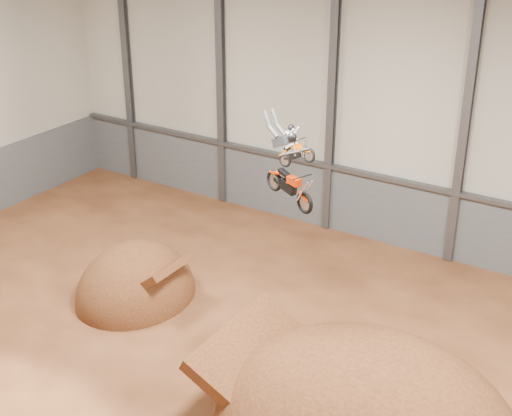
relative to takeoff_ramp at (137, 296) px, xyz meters
The scene contains 11 objects.
floor 8.37m from the takeoff_ramp, 29.17° to the right, with size 40.00×40.00×0.00m, color #4B2614.
back_wall 14.89m from the takeoff_ramp, 56.22° to the left, with size 40.00×0.10×14.00m, color #B7B2A2.
lower_band_back 13.17m from the takeoff_ramp, 55.97° to the left, with size 39.80×0.18×3.50m, color #52555A.
steel_rail 13.41m from the takeoff_ramp, 55.60° to the left, with size 39.80×0.35×0.20m, color #47494F.
steel_column_0 15.86m from the takeoff_ramp, 131.12° to the left, with size 0.40×0.36×13.90m, color #47494F.
steel_column_1 13.08m from the takeoff_ramp, 104.10° to the left, with size 0.40×0.36×13.90m, color #47494F.
steel_column_2 13.41m from the takeoff_ramp, 69.66° to the left, with size 0.40×0.36×13.90m, color #47494F.
steel_column_3 16.65m from the takeoff_ramp, 45.22° to the left, with size 0.40×0.36×13.90m, color #47494F.
takeoff_ramp is the anchor object (origin of this frame).
fmx_rider_a 10.85m from the takeoff_ramp, 13.26° to the left, with size 1.84×0.70×1.67m, color #ED5C00, non-canonical shape.
fmx_rider_b 12.08m from the takeoff_ramp, ahead, with size 3.13×0.89×2.68m, color #B62601, non-canonical shape.
Camera 1 is at (11.69, -16.10, 16.74)m, focal length 50.00 mm.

